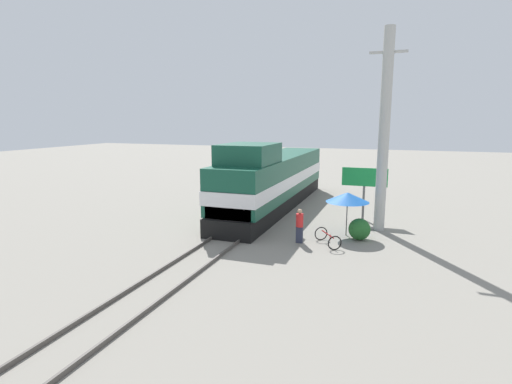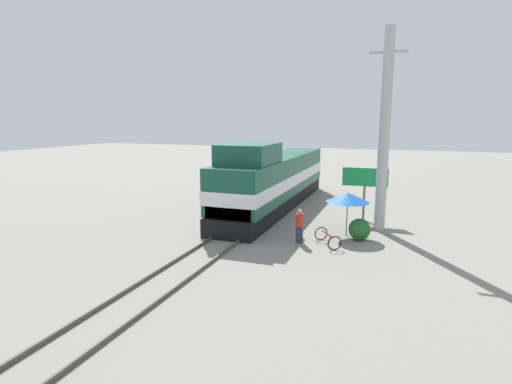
{
  "view_description": "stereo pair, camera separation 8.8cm",
  "coord_description": "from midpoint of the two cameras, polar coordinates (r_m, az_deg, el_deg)",
  "views": [
    {
      "loc": [
        7.52,
        -19.84,
        5.68
      ],
      "look_at": [
        1.2,
        -2.27,
        2.27
      ],
      "focal_mm": 28.0,
      "sensor_mm": 36.0,
      "label": 1
    },
    {
      "loc": [
        7.61,
        -19.81,
        5.68
      ],
      "look_at": [
        1.2,
        -2.27,
        2.27
      ],
      "focal_mm": 28.0,
      "sensor_mm": 36.0,
      "label": 2
    }
  ],
  "objects": [
    {
      "name": "ground_plane",
      "position": [
        21.97,
        -1.06,
        -4.65
      ],
      "size": [
        120.0,
        120.0,
        0.0
      ],
      "primitive_type": "plane",
      "color": "gray"
    },
    {
      "name": "rail_near",
      "position": [
        22.21,
        -2.8,
        -4.29
      ],
      "size": [
        0.08,
        29.99,
        0.15
      ],
      "primitive_type": "cube",
      "color": "#4C4742",
      "rests_on": "ground_plane"
    },
    {
      "name": "rail_far",
      "position": [
        21.71,
        0.71,
        -4.62
      ],
      "size": [
        0.08,
        29.99,
        0.15
      ],
      "primitive_type": "cube",
      "color": "#4C4742",
      "rests_on": "ground_plane"
    },
    {
      "name": "locomotive",
      "position": [
        25.52,
        2.31,
        1.67
      ],
      "size": [
        2.87,
        16.0,
        4.41
      ],
      "color": "black",
      "rests_on": "ground_plane"
    },
    {
      "name": "utility_pole",
      "position": [
        21.11,
        17.72,
        8.23
      ],
      "size": [
        1.8,
        0.54,
        10.09
      ],
      "color": "#B2B2AD",
      "rests_on": "ground_plane"
    },
    {
      "name": "vendor_umbrella",
      "position": [
        19.99,
        12.82,
        -0.74
      ],
      "size": [
        2.1,
        2.1,
        2.17
      ],
      "color": "#4C4C4C",
      "rests_on": "ground_plane"
    },
    {
      "name": "billboard_sign",
      "position": [
        23.39,
        15.13,
        1.64
      ],
      "size": [
        2.52,
        0.12,
        2.98
      ],
      "color": "#595959",
      "rests_on": "ground_plane"
    },
    {
      "name": "shrub_cluster",
      "position": [
        19.72,
        14.43,
        -5.17
      ],
      "size": [
        1.04,
        1.04,
        1.04
      ],
      "primitive_type": "sphere",
      "color": "#236028",
      "rests_on": "ground_plane"
    },
    {
      "name": "person_bystander",
      "position": [
        18.67,
        6.11,
        -4.66
      ],
      "size": [
        0.34,
        0.34,
        1.61
      ],
      "color": "#2D3347",
      "rests_on": "ground_plane"
    },
    {
      "name": "bicycle",
      "position": [
        18.65,
        10.06,
        -6.48
      ],
      "size": [
        1.41,
        1.68,
        0.65
      ],
      "rotation": [
        0.0,
        0.0,
        0.58
      ],
      "color": "black",
      "rests_on": "ground_plane"
    }
  ]
}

